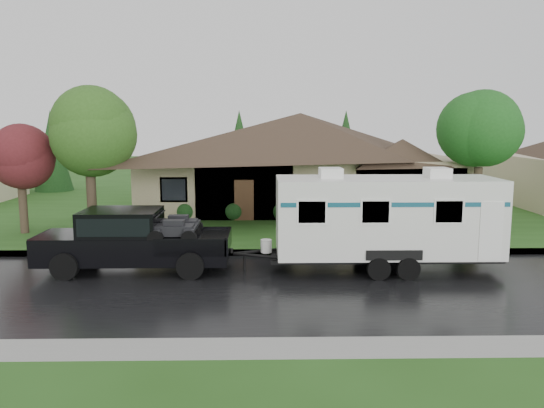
# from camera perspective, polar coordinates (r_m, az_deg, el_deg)

# --- Properties ---
(ground) EXTENTS (140.00, 140.00, 0.00)m
(ground) POSITION_cam_1_polar(r_m,az_deg,el_deg) (18.71, -0.10, -7.09)
(ground) COLOR #254F18
(ground) RESTS_ON ground
(road) EXTENTS (140.00, 8.00, 0.01)m
(road) POSITION_cam_1_polar(r_m,az_deg,el_deg) (16.79, 0.02, -8.90)
(road) COLOR black
(road) RESTS_ON ground
(curb) EXTENTS (140.00, 0.50, 0.15)m
(curb) POSITION_cam_1_polar(r_m,az_deg,el_deg) (20.87, -0.20, -5.24)
(curb) COLOR gray
(curb) RESTS_ON ground
(lawn) EXTENTS (140.00, 26.00, 0.15)m
(lawn) POSITION_cam_1_polar(r_m,az_deg,el_deg) (33.40, -0.54, -0.05)
(lawn) COLOR #254F18
(lawn) RESTS_ON ground
(house_main) EXTENTS (19.44, 10.80, 6.90)m
(house_main) POSITION_cam_1_polar(r_m,az_deg,el_deg) (32.00, 3.60, 5.89)
(house_main) COLOR gray
(house_main) RESTS_ON lawn
(tree_left_green) EXTENTS (3.91, 3.91, 6.48)m
(tree_left_green) POSITION_cam_1_polar(r_m,az_deg,el_deg) (24.82, -19.14, 7.14)
(tree_left_green) COLOR #382B1E
(tree_left_green) RESTS_ON lawn
(tree_red) EXTENTS (3.02, 3.02, 5.00)m
(tree_red) POSITION_cam_1_polar(r_m,az_deg,el_deg) (26.37, -25.50, 4.58)
(tree_red) COLOR #382B1E
(tree_red) RESTS_ON lawn
(tree_right_green) EXTENTS (3.83, 3.83, 6.34)m
(tree_right_green) POSITION_cam_1_polar(r_m,az_deg,el_deg) (28.63, 21.49, 6.94)
(tree_right_green) COLOR #382B1E
(tree_right_green) RESTS_ON lawn
(shrub_row) EXTENTS (13.60, 1.00, 1.00)m
(shrub_row) POSITION_cam_1_polar(r_m,az_deg,el_deg) (27.77, 3.70, -0.61)
(shrub_row) COLOR #143814
(shrub_row) RESTS_ON lawn
(pickup_truck) EXTENTS (6.47, 2.46, 2.16)m
(pickup_truck) POSITION_cam_1_polar(r_m,az_deg,el_deg) (18.95, -14.92, -3.59)
(pickup_truck) COLOR black
(pickup_truck) RESTS_ON ground
(travel_trailer) EXTENTS (7.98, 2.80, 3.58)m
(travel_trailer) POSITION_cam_1_polar(r_m,az_deg,el_deg) (18.76, 12.15, -1.30)
(travel_trailer) COLOR silver
(travel_trailer) RESTS_ON ground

